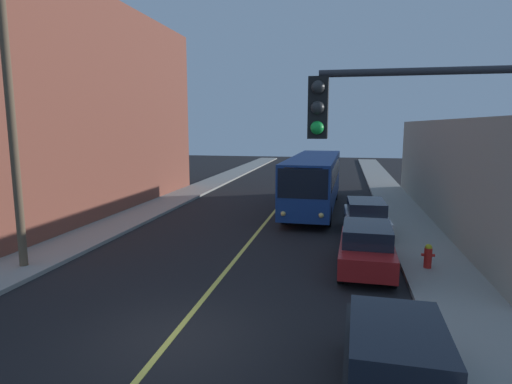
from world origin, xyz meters
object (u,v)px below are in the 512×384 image
object	(u,v)px
parked_car_black	(396,368)
utility_pole_near	(9,89)
fire_hydrant	(428,255)
parked_car_red	(367,247)
parked_car_white	(366,217)
traffic_signal_right_corner	(441,171)
city_bus	(314,179)

from	to	relation	value
parked_car_black	utility_pole_near	distance (m)	14.09
parked_car_black	fire_hydrant	distance (m)	8.10
parked_car_red	parked_car_white	xyz separation A→B (m)	(0.21, 5.00, 0.00)
traffic_signal_right_corner	fire_hydrant	distance (m)	8.79
parked_car_black	parked_car_red	bearing A→B (deg)	90.97
city_bus	utility_pole_near	world-z (taller)	utility_pole_near
parked_car_red	traffic_signal_right_corner	xyz separation A→B (m)	(0.64, -7.59, 3.46)
parked_car_black	city_bus	bearing A→B (deg)	98.38
traffic_signal_right_corner	fire_hydrant	world-z (taller)	traffic_signal_right_corner
parked_car_black	utility_pole_near	bearing A→B (deg)	156.22
parked_car_black	utility_pole_near	size ratio (longest dim) A/B	0.40
parked_car_white	traffic_signal_right_corner	bearing A→B (deg)	-88.04
traffic_signal_right_corner	parked_car_white	bearing A→B (deg)	91.96
traffic_signal_right_corner	fire_hydrant	xyz separation A→B (m)	(1.44, 7.83, -3.72)
parked_car_black	parked_car_red	distance (m)	7.63
city_bus	parked_car_red	distance (m)	11.04
parked_car_black	parked_car_white	xyz separation A→B (m)	(0.08, 12.62, 0.00)
utility_pole_near	fire_hydrant	distance (m)	15.19
parked_car_white	fire_hydrant	distance (m)	5.12
parked_car_white	fire_hydrant	size ratio (longest dim) A/B	5.32
utility_pole_near	fire_hydrant	size ratio (longest dim) A/B	13.17
parked_car_red	fire_hydrant	distance (m)	2.11
parked_car_red	parked_car_white	size ratio (longest dim) A/B	1.00
fire_hydrant	city_bus	bearing A→B (deg)	113.98
traffic_signal_right_corner	city_bus	bearing A→B (deg)	99.96
fire_hydrant	parked_car_white	bearing A→B (deg)	111.44
parked_car_white	utility_pole_near	bearing A→B (deg)	-148.45
utility_pole_near	parked_car_white	bearing A→B (deg)	31.55
parked_car_white	parked_car_red	bearing A→B (deg)	-92.42
parked_car_black	fire_hydrant	world-z (taller)	parked_car_black
utility_pole_near	fire_hydrant	world-z (taller)	utility_pole_near
city_bus	parked_car_red	world-z (taller)	city_bus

